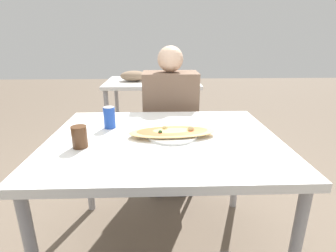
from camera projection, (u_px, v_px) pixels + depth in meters
ground_plane at (164, 250)px, 1.63m from camera, size 14.00×14.00×0.00m
dining_table at (164, 149)px, 1.41m from camera, size 1.21×0.98×0.75m
chair_far_seated at (170, 130)px, 2.25m from camera, size 0.40×0.40×0.88m
person_seated at (170, 111)px, 2.07m from camera, size 0.42×0.29×1.20m
pizza_main at (172, 133)px, 1.39m from camera, size 0.47×0.27×0.06m
soda_can at (109, 117)px, 1.51m from camera, size 0.07×0.07×0.12m
drink_glass at (80, 137)px, 1.24m from camera, size 0.07×0.07×0.11m
background_table at (149, 86)px, 3.17m from camera, size 1.10×0.80×0.87m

